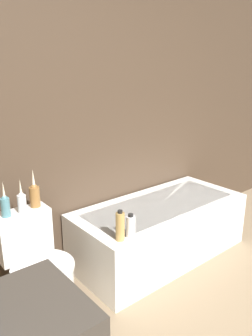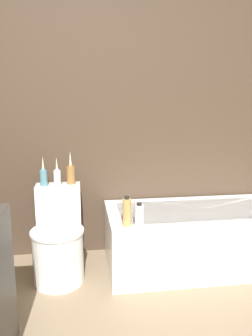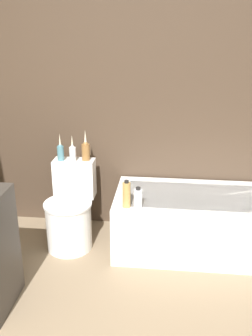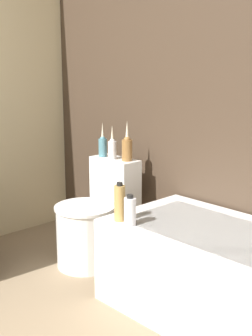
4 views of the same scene
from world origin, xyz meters
name	(u,v)px [view 1 (image 1 of 4)]	position (x,y,z in m)	size (l,w,h in m)	color
wall_back_tiled	(66,119)	(0.00, 2.25, 1.30)	(6.40, 0.06, 2.60)	#423326
bathtub	(160,229)	(0.69, 1.83, 0.26)	(1.62, 0.74, 0.51)	white
toilet	(40,278)	(-0.53, 1.78, 0.30)	(0.42, 0.58, 0.73)	white
vase_gold	(5,205)	(-0.64, 1.98, 0.81)	(0.06, 0.06, 0.25)	teal
vase_silver	(22,201)	(-0.53, 1.97, 0.81)	(0.06, 0.06, 0.24)	silver
vase_bronze	(35,194)	(-0.42, 2.01, 0.82)	(0.07, 0.07, 0.28)	olive
shampoo_bottle_tall	(120,226)	(0.00, 1.55, 0.62)	(0.06, 0.06, 0.23)	tan
shampoo_bottle_short	(131,226)	(0.09, 1.55, 0.59)	(0.07, 0.07, 0.18)	silver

